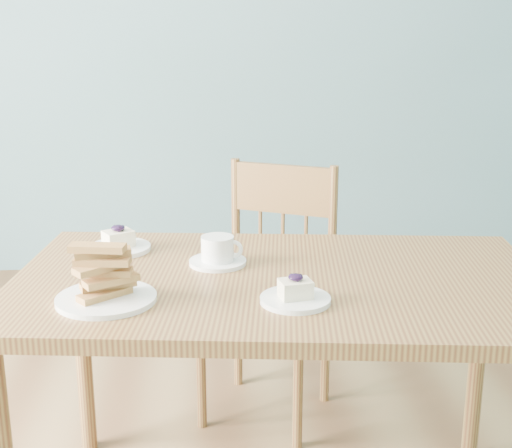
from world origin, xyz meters
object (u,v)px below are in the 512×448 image
Objects in this scene: cheesecake_plate_far at (119,244)px; biscotti_plate at (105,282)px; dining_table at (278,303)px; dining_chair at (270,291)px; cheesecake_plate_near at (295,295)px; coffee_cup at (218,252)px.

biscotti_plate is (0.01, -0.40, 0.03)m from cheesecake_plate_far.
cheesecake_plate_far reaches higher than dining_table.
dining_chair is 4.93× the size of cheesecake_plate_far.
dining_chair reaches higher than cheesecake_plate_far.
cheesecake_plate_near reaches higher than dining_table.
dining_chair is at bearing 88.42° from cheesecake_plate_near.
dining_chair is 0.62m from coffee_cup.
dining_chair is 5.36× the size of cheesecake_plate_near.
cheesecake_plate_near is (0.02, -0.18, 0.09)m from dining_table.
cheesecake_plate_far is at bearing -117.20° from dining_chair.
biscotti_plate is at bearing -124.26° from coffee_cup.
biscotti_plate reaches higher than cheesecake_plate_near.
dining_table is at bearing 96.61° from cheesecake_plate_near.
dining_chair is 3.78× the size of biscotti_plate.
cheesecake_plate_near is 0.92× the size of cheesecake_plate_far.
biscotti_plate is at bearing -155.64° from dining_table.
dining_chair is at bearing 93.04° from dining_table.
cheesecake_plate_far is 1.17× the size of coffee_cup.
cheesecake_plate_near is 1.07× the size of coffee_cup.
cheesecake_plate_near is at bearing -46.38° from coffee_cup.
dining_chair reaches higher than cheesecake_plate_near.
cheesecake_plate_far reaches higher than cheesecake_plate_near.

